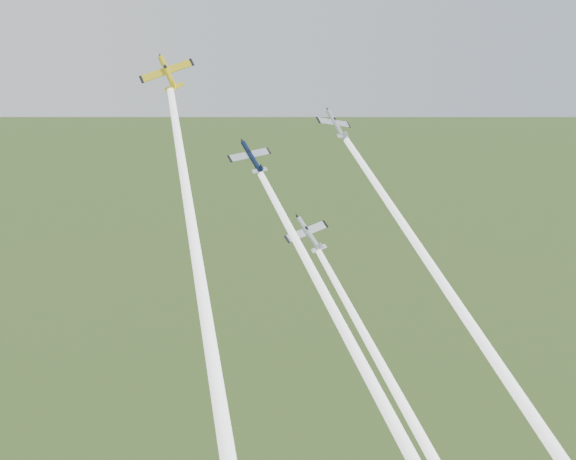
% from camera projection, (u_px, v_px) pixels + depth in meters
% --- Properties ---
extents(plane_yellow, '(8.17, 8.36, 8.40)m').
position_uv_depth(plane_yellow, '(168.00, 73.00, 101.91)').
color(plane_yellow, yellow).
extents(smoke_trail_yellow, '(14.13, 54.46, 52.13)m').
position_uv_depth(smoke_trail_yellow, '(209.00, 334.00, 82.33)').
color(smoke_trail_yellow, white).
extents(plane_navy, '(8.41, 7.04, 6.33)m').
position_uv_depth(plane_navy, '(252.00, 157.00, 107.93)').
color(plane_navy, '#0C1838').
extents(smoke_trail_navy, '(9.66, 51.73, 48.99)m').
position_uv_depth(smoke_trail_navy, '(372.00, 383.00, 93.71)').
color(smoke_trail_navy, white).
extents(plane_silver_right, '(7.65, 7.78, 7.07)m').
position_uv_depth(plane_silver_right, '(336.00, 124.00, 114.14)').
color(plane_silver_right, '#B4BBC3').
extents(smoke_trail_silver_right, '(14.96, 53.02, 50.95)m').
position_uv_depth(smoke_trail_silver_right, '(479.00, 336.00, 101.04)').
color(smoke_trail_silver_right, white).
extents(plane_silver_low, '(9.60, 7.76, 7.53)m').
position_uv_depth(plane_silver_low, '(309.00, 234.00, 112.23)').
color(plane_silver_low, '#B7BDC6').
extents(smoke_trail_silver_low, '(9.45, 46.57, 44.15)m').
position_uv_depth(smoke_trail_silver_low, '(421.00, 437.00, 99.51)').
color(smoke_trail_silver_low, white).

